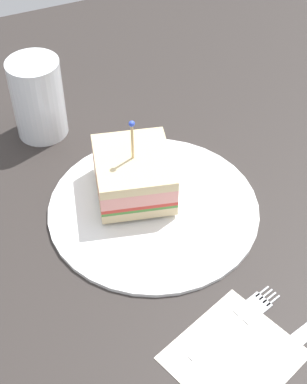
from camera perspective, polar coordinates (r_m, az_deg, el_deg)
name	(u,v)px	position (r cm, az deg, el deg)	size (l,w,h in cm)	color
ground_plane	(153,215)	(68.82, 0.00, -2.33)	(106.37, 106.37, 2.00)	#2D2826
plate	(153,207)	(67.72, 0.00, -1.48)	(25.01, 25.01, 0.99)	white
sandwich_half_center	(133,174)	(67.30, -2.01, 1.82)	(11.80, 10.94, 10.42)	beige
drink_glass	(39,102)	(77.31, -11.39, 8.81)	(6.82, 6.82, 10.93)	gold
napkin	(234,356)	(57.29, 8.01, -15.87)	(11.39, 10.25, 0.15)	beige
fork	(244,315)	(59.63, 8.98, -12.05)	(4.42, 11.80, 0.35)	silver
knife	(278,354)	(57.98, 12.32, -15.53)	(3.79, 12.17, 0.35)	silver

